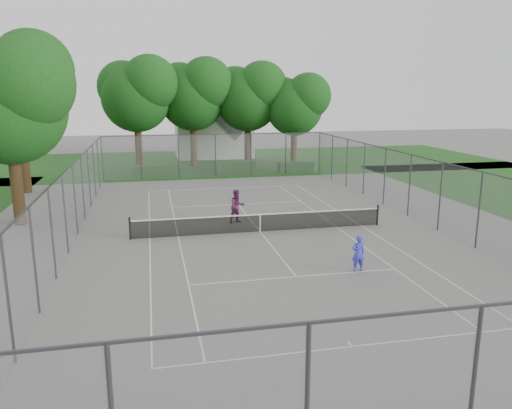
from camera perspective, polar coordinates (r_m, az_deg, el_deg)
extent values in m
plane|color=slate|center=(25.30, 0.47, -3.14)|extent=(120.00, 120.00, 0.00)
cube|color=#184513|center=(50.50, -5.94, 4.86)|extent=(60.00, 20.00, 0.00)
cube|color=silver|center=(14.73, 10.92, -15.65)|extent=(10.97, 0.06, 0.01)
cube|color=silver|center=(36.68, -3.55, 1.89)|extent=(10.97, 0.06, 0.01)
cube|color=silver|center=(24.74, -12.06, -3.79)|extent=(0.06, 23.77, 0.01)
cube|color=silver|center=(26.98, 11.93, -2.39)|extent=(0.06, 23.77, 0.01)
cube|color=silver|center=(24.77, -8.88, -3.64)|extent=(0.06, 23.77, 0.01)
cube|color=silver|center=(26.46, 9.21, -2.58)|extent=(0.06, 23.77, 0.01)
cube|color=silver|center=(19.42, 4.60, -8.22)|extent=(8.23, 0.06, 0.01)
cube|color=silver|center=(31.38, -2.06, 0.02)|extent=(8.23, 0.06, 0.01)
cube|color=silver|center=(25.30, 0.47, -3.13)|extent=(0.06, 12.80, 0.01)
cube|color=silver|center=(14.85, 10.68, -15.39)|extent=(0.06, 0.30, 0.01)
cube|color=silver|center=(36.53, -3.51, 1.85)|extent=(0.06, 0.30, 0.01)
cylinder|color=black|center=(24.62, -14.21, -2.67)|extent=(0.10, 0.10, 1.10)
cylinder|color=black|center=(27.21, 13.72, -1.17)|extent=(0.10, 0.10, 1.10)
cube|color=black|center=(25.18, 0.47, -2.16)|extent=(12.67, 0.01, 0.86)
cube|color=white|center=(25.06, 0.48, -1.14)|extent=(12.77, 0.03, 0.06)
cube|color=white|center=(25.18, 0.47, -2.18)|extent=(0.05, 0.02, 0.88)
cylinder|color=#38383D|center=(41.24, -17.18, 5.02)|extent=(0.08, 0.08, 3.50)
cylinder|color=#38383D|center=(43.48, 7.26, 5.86)|extent=(0.08, 0.08, 3.50)
cube|color=slate|center=(10.03, 23.42, -19.75)|extent=(18.00, 0.02, 3.50)
cube|color=slate|center=(41.41, -4.64, 5.58)|extent=(18.00, 0.02, 3.50)
cube|color=slate|center=(24.59, -20.46, -0.23)|extent=(0.02, 34.00, 3.50)
cube|color=slate|center=(28.19, 18.65, 1.50)|extent=(0.02, 34.00, 3.50)
cube|color=#38383D|center=(9.24, 24.40, -10.49)|extent=(18.00, 0.05, 0.05)
cube|color=#38383D|center=(41.22, -4.69, 7.99)|extent=(18.00, 0.05, 0.05)
cube|color=#38383D|center=(24.28, -20.78, 3.79)|extent=(0.05, 34.00, 0.05)
cube|color=#38383D|center=(27.91, 18.91, 5.02)|extent=(0.05, 34.00, 0.05)
cylinder|color=#362413|center=(46.24, -13.26, 6.53)|extent=(0.63, 0.63, 4.28)
sphere|color=#103C10|center=(45.99, -13.54, 11.82)|extent=(6.09, 6.09, 6.09)
sphere|color=#103C10|center=(45.07, -12.06, 13.43)|extent=(4.87, 4.87, 4.87)
sphere|color=#103C10|center=(46.78, -14.92, 12.88)|extent=(4.57, 4.57, 4.57)
cylinder|color=#362413|center=(47.42, -7.14, 6.90)|extent=(0.63, 0.63, 4.26)
sphere|color=#103C10|center=(47.17, -7.29, 12.04)|extent=(6.05, 6.05, 6.05)
sphere|color=#103C10|center=(46.39, -5.70, 13.56)|extent=(4.84, 4.84, 4.84)
sphere|color=#103C10|center=(47.84, -8.70, 13.10)|extent=(4.54, 4.54, 4.54)
cylinder|color=#362413|center=(47.70, -0.96, 6.95)|extent=(0.62, 0.62, 4.12)
sphere|color=#103C10|center=(47.46, -0.98, 11.89)|extent=(5.85, 5.85, 5.85)
sphere|color=#103C10|center=(46.83, 0.67, 13.31)|extent=(4.68, 4.68, 4.68)
sphere|color=#103C10|center=(47.98, -2.39, 12.94)|extent=(4.39, 4.39, 4.39)
cylinder|color=#362413|center=(47.15, 4.34, 6.57)|extent=(0.60, 0.60, 3.66)
sphere|color=#103C10|center=(46.89, 4.42, 11.01)|extent=(5.21, 5.21, 5.21)
sphere|color=#103C10|center=(46.43, 5.98, 12.25)|extent=(4.17, 4.17, 4.17)
sphere|color=#103C10|center=(47.25, 3.13, 11.99)|extent=(3.90, 3.90, 3.90)
cylinder|color=#362413|center=(38.23, -24.98, 4.68)|extent=(0.65, 0.65, 4.65)
sphere|color=#103C10|center=(37.95, -25.65, 11.61)|extent=(6.61, 6.61, 6.61)
sphere|color=#103C10|center=(36.72, -24.16, 13.82)|extent=(5.29, 5.29, 5.29)
sphere|color=#103C10|center=(39.04, -27.21, 12.92)|extent=(4.96, 4.96, 4.96)
cylinder|color=#362413|center=(29.15, -25.64, 1.88)|extent=(0.62, 0.62, 4.12)
sphere|color=#103C10|center=(28.75, -26.44, 9.93)|extent=(5.85, 5.85, 5.85)
sphere|color=#103C10|center=(27.62, -24.73, 12.47)|extent=(4.68, 4.68, 4.68)
cube|color=#1C4717|center=(42.83, -11.35, 3.85)|extent=(3.60, 1.08, 0.90)
cube|color=#1C4717|center=(42.97, -2.51, 4.27)|extent=(3.55, 1.01, 1.11)
cube|color=#1C4717|center=(43.90, 4.55, 4.29)|extent=(3.05, 1.12, 0.91)
cube|color=silver|center=(54.49, -4.94, 8.60)|extent=(7.91, 5.93, 5.93)
cube|color=#535358|center=(54.35, -5.00, 11.72)|extent=(7.83, 6.13, 7.83)
imported|color=#393BD8|center=(20.10, 11.60, -5.49)|extent=(0.55, 0.38, 1.48)
imported|color=#61204D|center=(26.84, -2.17, -0.21)|extent=(1.05, 0.93, 1.82)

